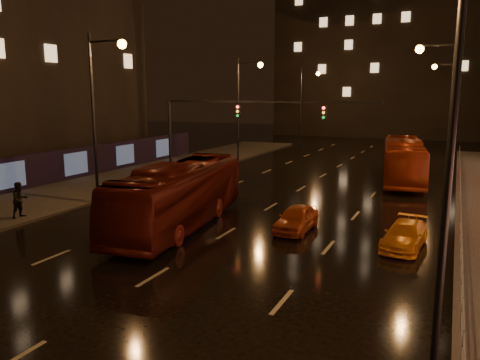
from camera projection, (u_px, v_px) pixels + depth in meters
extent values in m
plane|color=black|center=(292.00, 194.00, 31.40)|extent=(140.00, 140.00, 0.00)
cube|color=#38332D|center=(84.00, 190.00, 32.48)|extent=(7.00, 70.00, 0.15)
cube|color=black|center=(425.00, 20.00, 72.97)|extent=(44.00, 16.00, 36.00)
cube|color=black|center=(8.00, 176.00, 31.11)|extent=(0.30, 46.00, 2.50)
cylinder|color=black|center=(170.00, 142.00, 34.80)|extent=(0.22, 0.22, 6.20)
cube|color=black|center=(265.00, 102.00, 31.13)|extent=(15.20, 0.14, 0.14)
cube|color=black|center=(238.00, 111.00, 32.07)|extent=(0.32, 0.18, 0.95)
cube|color=black|center=(324.00, 113.00, 29.60)|extent=(0.32, 0.18, 0.95)
sphere|color=#FF1E19|center=(237.00, 107.00, 31.91)|extent=(0.18, 0.18, 0.18)
cylinder|color=black|center=(449.00, 166.00, 10.47)|extent=(0.18, 0.18, 10.00)
cylinder|color=#99999E|center=(459.00, 153.00, 48.53)|extent=(0.04, 0.04, 1.00)
cube|color=#99999E|center=(461.00, 198.00, 25.22)|extent=(0.05, 56.00, 0.05)
cube|color=#99999E|center=(460.00, 205.00, 25.29)|extent=(0.05, 56.00, 0.05)
imported|color=#5A140C|center=(180.00, 195.00, 23.46)|extent=(4.29, 11.85, 3.23)
imported|color=#9C2E0F|center=(403.00, 160.00, 35.66)|extent=(4.28, 11.96, 3.26)
imported|color=#B94611|center=(296.00, 218.00, 22.81)|extent=(1.49, 3.67, 1.25)
imported|color=orange|center=(405.00, 235.00, 20.32)|extent=(1.90, 3.97, 1.12)
imported|color=black|center=(20.00, 200.00, 24.70)|extent=(0.80, 0.98, 1.90)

